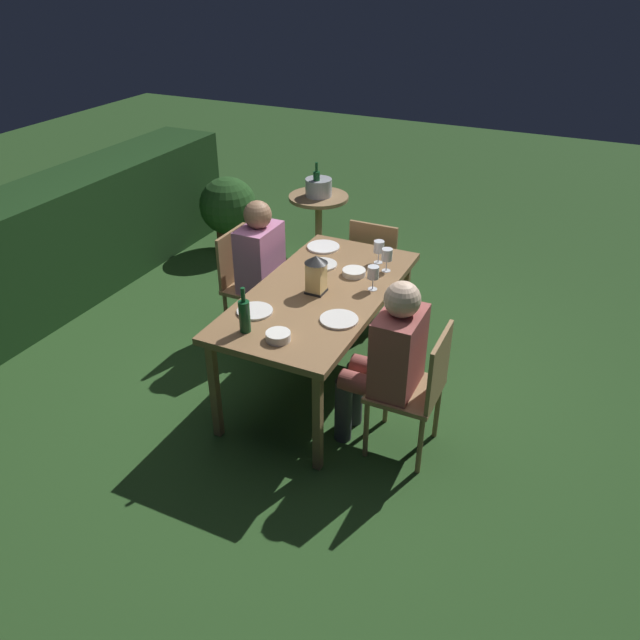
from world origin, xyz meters
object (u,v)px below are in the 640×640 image
object	(u,v)px
plate_c	(339,319)
dining_table	(320,299)
chair_head_far	(377,263)
plate_a	(255,311)
wine_glass_b	(379,248)
wine_glass_a	(373,274)
plate_d	(322,264)
plate_b	(323,247)
side_table	(319,216)
chair_side_right_b	(247,279)
lantern_centerpiece	(316,272)
bowl_olives	(278,336)
ice_bucket	(318,186)
potted_plant_by_hedge	(228,209)
chair_side_left_a	(417,387)
person_in_pink	(268,267)
green_bottle_on_table	(244,315)
wine_glass_c	(387,256)
bowl_bread	(354,272)
person_in_rust	(387,357)

from	to	relation	value
plate_c	dining_table	bearing A→B (deg)	42.07
chair_head_far	plate_a	world-z (taller)	chair_head_far
chair_head_far	wine_glass_b	size ratio (longest dim) A/B	5.15
dining_table	plate_a	world-z (taller)	plate_a
wine_glass_a	plate_d	size ratio (longest dim) A/B	0.78
plate_b	side_table	world-z (taller)	plate_b
side_table	chair_side_right_b	bearing A→B (deg)	-175.15
lantern_centerpiece	bowl_olives	size ratio (longest dim) A/B	1.81
plate_b	bowl_olives	distance (m)	1.33
plate_a	ice_bucket	size ratio (longest dim) A/B	0.66
plate_a	plate_c	world-z (taller)	same
potted_plant_by_hedge	chair_side_left_a	bearing A→B (deg)	-128.42
plate_a	plate_d	distance (m)	0.79
wine_glass_a	chair_side_left_a	bearing A→B (deg)	-137.39
person_in_pink	green_bottle_on_table	size ratio (longest dim) A/B	3.96
wine_glass_b	plate_a	distance (m)	1.10
green_bottle_on_table	wine_glass_c	xyz separation A→B (m)	(1.12, -0.48, 0.01)
wine_glass_c	plate_c	size ratio (longest dim) A/B	0.71
dining_table	green_bottle_on_table	world-z (taller)	green_bottle_on_table
plate_b	plate_d	distance (m)	0.31
dining_table	potted_plant_by_hedge	size ratio (longest dim) A/B	2.22
bowl_bread	ice_bucket	world-z (taller)	ice_bucket
person_in_rust	chair_head_far	xyz separation A→B (m)	(1.49, 0.62, -0.15)
plate_b	plate_d	xyz separation A→B (m)	(-0.28, -0.12, 0.00)
plate_b	plate_d	size ratio (longest dim) A/B	1.14
person_in_rust	chair_head_far	size ratio (longest dim) A/B	1.32
plate_d	plate_a	bearing A→B (deg)	173.00
person_in_rust	plate_b	bearing A→B (deg)	41.17
plate_c	ice_bucket	size ratio (longest dim) A/B	0.69
chair_head_far	bowl_olives	world-z (taller)	chair_head_far
wine_glass_b	wine_glass_c	world-z (taller)	same
green_bottle_on_table	wine_glass_a	xyz separation A→B (m)	(0.82, -0.49, 0.01)
lantern_centerpiece	wine_glass_c	bearing A→B (deg)	-31.92
lantern_centerpiece	wine_glass_b	xyz separation A→B (m)	(0.60, -0.21, -0.03)
lantern_centerpiece	plate_c	size ratio (longest dim) A/B	1.11
lantern_centerpiece	plate_c	world-z (taller)	lantern_centerpiece
chair_side_left_a	side_table	xyz separation A→B (m)	(2.37, 1.77, -0.06)
dining_table	ice_bucket	size ratio (longest dim) A/B	4.97
bowl_olives	plate_a	bearing A→B (deg)	52.38
wine_glass_c	bowl_bread	bearing A→B (deg)	131.00
person_in_rust	bowl_olives	size ratio (longest dim) A/B	7.83
plate_b	ice_bucket	bearing A→B (deg)	26.78
person_in_pink	plate_b	xyz separation A→B (m)	(0.26, -0.35, 0.13)
bowl_olives	bowl_bread	world-z (taller)	bowl_olives
person_in_rust	plate_a	size ratio (longest dim) A/B	5.06
dining_table	plate_a	xyz separation A→B (m)	(-0.43, 0.25, 0.07)
green_bottle_on_table	plate_d	size ratio (longest dim) A/B	1.34
chair_side_right_b	person_in_rust	bearing A→B (deg)	-118.09
plate_d	potted_plant_by_hedge	xyz separation A→B (m)	(1.37, 1.69, -0.32)
chair_side_right_b	wine_glass_a	world-z (taller)	wine_glass_a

